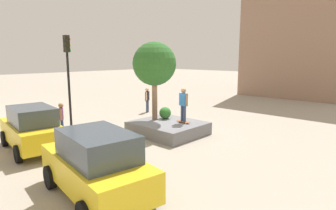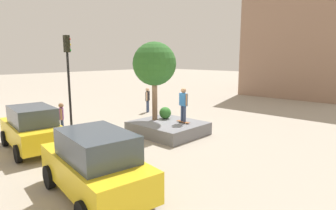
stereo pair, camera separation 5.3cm
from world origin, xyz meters
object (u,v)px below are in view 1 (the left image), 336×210
(plaza_tree, at_px, (154,64))
(skateboard, at_px, (183,122))
(taxi_cab, at_px, (32,128))
(traffic_light_corner, at_px, (68,68))
(pedestrian_crossing, at_px, (62,116))
(planter_ledge, at_px, (168,128))
(sedan_parked, at_px, (96,164))
(bystander_watching, at_px, (147,98))
(skateboarder, at_px, (183,102))

(plaza_tree, relative_size, skateboard, 5.06)
(taxi_cab, xyz_separation_m, traffic_light_corner, (1.46, -2.57, 2.44))
(pedestrian_crossing, bearing_deg, planter_ledge, -137.18)
(sedan_parked, relative_size, bystander_watching, 2.49)
(taxi_cab, bearing_deg, skateboarder, -117.27)
(traffic_light_corner, bearing_deg, skateboarder, -141.95)
(plaza_tree, distance_m, sedan_parked, 7.81)
(skateboard, bearing_deg, plaza_tree, 16.80)
(pedestrian_crossing, height_order, bystander_watching, bystander_watching)
(planter_ledge, bearing_deg, traffic_light_corner, 39.16)
(skateboard, relative_size, sedan_parked, 0.18)
(skateboard, height_order, bystander_watching, bystander_watching)
(skateboard, height_order, pedestrian_crossing, pedestrian_crossing)
(bystander_watching, bearing_deg, planter_ledge, 147.19)
(skateboard, height_order, taxi_cab, taxi_cab)
(sedan_parked, height_order, taxi_cab, sedan_parked)
(skateboard, bearing_deg, taxi_cab, 62.73)
(sedan_parked, xyz_separation_m, traffic_light_corner, (7.05, -3.04, 2.41))
(taxi_cab, xyz_separation_m, pedestrian_crossing, (1.51, -2.07, -0.02))
(taxi_cab, distance_m, bystander_watching, 9.42)
(taxi_cab, height_order, traffic_light_corner, traffic_light_corner)
(plaza_tree, height_order, traffic_light_corner, traffic_light_corner)
(skateboard, distance_m, pedestrian_crossing, 6.29)
(planter_ledge, height_order, skateboard, skateboard)
(plaza_tree, distance_m, skateboard, 3.34)
(planter_ledge, xyz_separation_m, skateboard, (-0.68, -0.41, 0.37))
(planter_ledge, distance_m, traffic_light_corner, 5.99)
(plaza_tree, distance_m, taxi_cab, 6.51)
(skateboarder, bearing_deg, traffic_light_corner, 38.05)
(sedan_parked, distance_m, traffic_light_corner, 8.05)
(skateboarder, height_order, pedestrian_crossing, skateboarder)
(planter_ledge, distance_m, sedan_parked, 7.02)
(skateboard, distance_m, bystander_watching, 6.43)
(skateboard, height_order, skateboarder, skateboarder)
(skateboard, relative_size, skateboarder, 0.47)
(planter_ledge, xyz_separation_m, traffic_light_corner, (3.98, 3.24, 3.09))
(plaza_tree, xyz_separation_m, taxi_cab, (1.62, 5.74, -2.61))
(pedestrian_crossing, bearing_deg, skateboarder, -138.68)
(skateboard, xyz_separation_m, bystander_watching, (5.75, -2.85, 0.34))
(skateboarder, distance_m, pedestrian_crossing, 6.33)
(plaza_tree, bearing_deg, bystander_watching, -38.69)
(taxi_cab, distance_m, pedestrian_crossing, 2.57)
(plaza_tree, height_order, bystander_watching, plaza_tree)
(plaza_tree, distance_m, pedestrian_crossing, 5.50)
(taxi_cab, relative_size, traffic_light_corner, 0.85)
(pedestrian_crossing, relative_size, bystander_watching, 0.92)
(skateboard, distance_m, sedan_parked, 7.11)
(plaza_tree, distance_m, skateboarder, 2.51)
(skateboard, xyz_separation_m, taxi_cab, (3.21, 6.22, 0.28))
(taxi_cab, bearing_deg, plaza_tree, -105.75)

